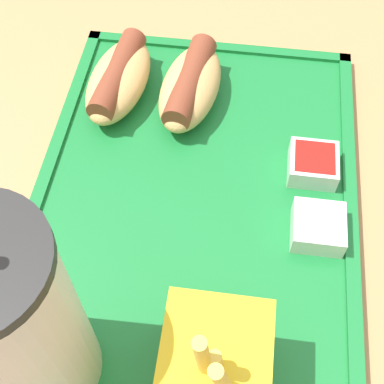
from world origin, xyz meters
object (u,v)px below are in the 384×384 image
at_px(hot_dog_near, 190,85).
at_px(fries_carton, 213,376).
at_px(hot_dog_far, 119,79).
at_px(sauce_cup_mayo, 318,227).
at_px(soda_cup, 15,325).
at_px(sauce_cup_ketchup, 313,164).

height_order(hot_dog_near, fries_carton, fries_carton).
xyz_separation_m(hot_dog_far, sauce_cup_mayo, (-0.14, -0.20, -0.01)).
distance_m(soda_cup, sauce_cup_ketchup, 0.30).
xyz_separation_m(soda_cup, hot_dog_near, (0.28, -0.07, -0.07)).
bearing_deg(hot_dog_near, sauce_cup_ketchup, -120.90).
bearing_deg(sauce_cup_ketchup, soda_cup, 137.19).
relative_size(hot_dog_far, hot_dog_near, 1.00).
distance_m(soda_cup, hot_dog_far, 0.29).
bearing_deg(soda_cup, hot_dog_near, -13.78).
xyz_separation_m(fries_carton, sauce_cup_ketchup, (0.21, -0.07, -0.03)).
xyz_separation_m(hot_dog_far, fries_carton, (-0.28, -0.13, 0.02)).
bearing_deg(soda_cup, sauce_cup_ketchup, -42.81).
relative_size(soda_cup, sauce_cup_mayo, 4.81).
distance_m(hot_dog_far, hot_dog_near, 0.07).
height_order(soda_cup, hot_dog_far, soda_cup).
height_order(hot_dog_near, sauce_cup_mayo, hot_dog_near).
bearing_deg(fries_carton, hot_dog_near, 10.78).
height_order(hot_dog_near, sauce_cup_ketchup, hot_dog_near).
bearing_deg(hot_dog_near, fries_carton, -169.22).
distance_m(soda_cup, hot_dog_near, 0.30).
bearing_deg(sauce_cup_mayo, soda_cup, 125.58).
distance_m(hot_dog_near, fries_carton, 0.29).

